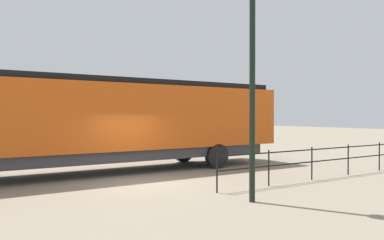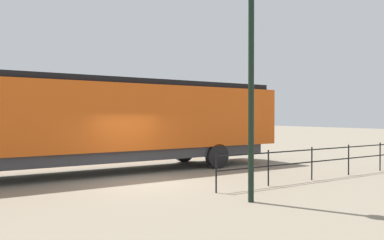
% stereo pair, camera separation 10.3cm
% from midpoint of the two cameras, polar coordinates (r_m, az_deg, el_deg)
% --- Properties ---
extents(ground_plane, '(120.00, 120.00, 0.00)m').
position_cam_midpoint_polar(ground_plane, '(13.64, -6.80, -9.36)').
color(ground_plane, gray).
extents(locomotive, '(3.18, 18.96, 3.88)m').
position_cam_midpoint_polar(locomotive, '(15.98, -15.50, 0.02)').
color(locomotive, '#D15114').
rests_on(locomotive, ground_plane).
extents(lamp_post, '(0.47, 0.47, 6.55)m').
position_cam_midpoint_polar(lamp_post, '(10.78, 9.09, 11.41)').
color(lamp_post, black).
rests_on(lamp_post, ground_plane).
extents(platform_fence, '(0.05, 10.96, 1.21)m').
position_cam_midpoint_polar(platform_fence, '(15.67, 20.18, -5.16)').
color(platform_fence, black).
rests_on(platform_fence, ground_plane).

